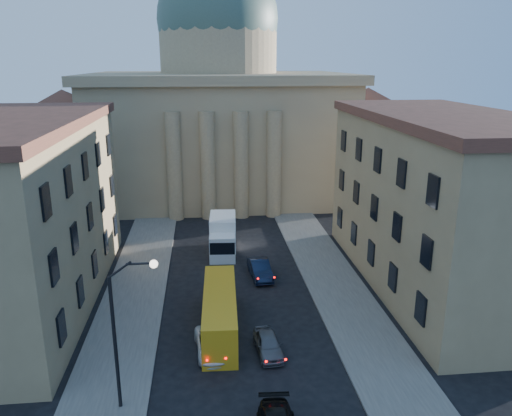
{
  "coord_description": "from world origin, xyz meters",
  "views": [
    {
      "loc": [
        -2.47,
        -16.21,
        18.66
      ],
      "look_at": [
        1.12,
        17.5,
        8.61
      ],
      "focal_mm": 35.0,
      "sensor_mm": 36.0,
      "label": 1
    }
  ],
  "objects": [
    {
      "name": "sidewalk_left",
      "position": [
        -8.5,
        18.0,
        0.07
      ],
      "size": [
        5.0,
        60.0,
        0.15
      ],
      "primitive_type": "cube",
      "color": "#56524E",
      "rests_on": "ground"
    },
    {
      "name": "church",
      "position": [
        0.0,
        55.47,
        11.88
      ],
      "size": [
        68.02,
        28.76,
        36.6
      ],
      "color": "#8E7757",
      "rests_on": "ground"
    },
    {
      "name": "sidewalk_right",
      "position": [
        8.5,
        18.0,
        0.07
      ],
      "size": [
        5.0,
        60.0,
        0.15
      ],
      "primitive_type": "cube",
      "color": "#56524E",
      "rests_on": "ground"
    },
    {
      "name": "building_right",
      "position": [
        17.0,
        22.0,
        7.42
      ],
      "size": [
        11.6,
        26.6,
        14.7
      ],
      "color": "#9B845B",
      "rests_on": "ground"
    },
    {
      "name": "car_right_far",
      "position": [
        1.4,
        12.57,
        0.67
      ],
      "size": [
        1.87,
        4.04,
        1.34
      ],
      "primitive_type": "imported",
      "rotation": [
        0.0,
        0.0,
        0.07
      ],
      "color": "#54545A",
      "rests_on": "ground"
    },
    {
      "name": "city_bus",
      "position": [
        -1.65,
        15.92,
        1.53
      ],
      "size": [
        2.7,
        10.16,
        2.84
      ],
      "rotation": [
        0.0,
        0.0,
        -0.04
      ],
      "color": "gold",
      "rests_on": "ground"
    },
    {
      "name": "street_lamp",
      "position": [
        -6.97,
        8.0,
        5.29
      ],
      "size": [
        2.62,
        0.44,
        8.83
      ],
      "color": "black",
      "rests_on": "ground"
    },
    {
      "name": "box_truck",
      "position": [
        -0.8,
        31.15,
        1.68
      ],
      "size": [
        2.9,
        6.6,
        3.55
      ],
      "rotation": [
        0.0,
        0.0,
        -0.06
      ],
      "color": "white",
      "rests_on": "ground"
    },
    {
      "name": "car_right_distant",
      "position": [
        2.24,
        24.7,
        0.77
      ],
      "size": [
        2.01,
        4.81,
        1.54
      ],
      "primitive_type": "imported",
      "rotation": [
        0.0,
        0.0,
        0.08
      ],
      "color": "black",
      "rests_on": "ground"
    },
    {
      "name": "building_left",
      "position": [
        -17.0,
        22.0,
        7.42
      ],
      "size": [
        11.6,
        26.6,
        14.7
      ],
      "color": "#9B845B",
      "rests_on": "ground"
    },
    {
      "name": "car_left_mid",
      "position": [
        -2.27,
        13.03,
        0.64
      ],
      "size": [
        2.53,
        4.75,
        1.27
      ],
      "primitive_type": "imported",
      "rotation": [
        0.0,
        0.0,
        0.09
      ],
      "color": "silver",
      "rests_on": "ground"
    }
  ]
}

